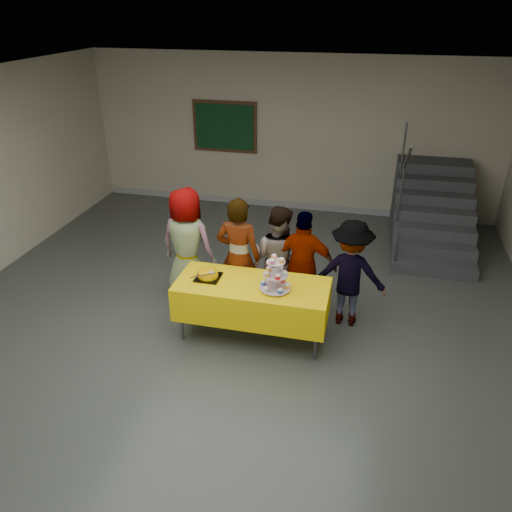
{
  "coord_description": "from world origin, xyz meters",
  "views": [
    {
      "loc": [
        1.57,
        -4.56,
        3.87
      ],
      "look_at": [
        0.32,
        0.73,
        1.05
      ],
      "focal_mm": 35.0,
      "sensor_mm": 36.0,
      "label": 1
    }
  ],
  "objects_px": {
    "staircase": "(431,212)",
    "noticeboard": "(225,127)",
    "schoolchild_c": "(278,258)",
    "schoolchild_e": "(350,273)",
    "schoolchild_b": "(239,257)",
    "schoolchild_d": "(303,265)",
    "schoolchild_a": "(187,245)",
    "bake_table": "(252,299)",
    "cupcake_stand": "(276,277)",
    "bear_cake": "(208,274)"
  },
  "relations": [
    {
      "from": "schoolchild_c",
      "to": "schoolchild_e",
      "type": "xyz_separation_m",
      "value": [
        0.98,
        -0.18,
        -0.02
      ]
    },
    {
      "from": "schoolchild_a",
      "to": "schoolchild_b",
      "type": "bearing_deg",
      "value": 174.55
    },
    {
      "from": "schoolchild_d",
      "to": "noticeboard",
      "type": "distance_m",
      "value": 4.45
    },
    {
      "from": "bear_cake",
      "to": "staircase",
      "type": "relative_size",
      "value": 0.15
    },
    {
      "from": "schoolchild_b",
      "to": "schoolchild_d",
      "type": "distance_m",
      "value": 0.86
    },
    {
      "from": "schoolchild_a",
      "to": "cupcake_stand",
      "type": "bearing_deg",
      "value": 159.45
    },
    {
      "from": "cupcake_stand",
      "to": "staircase",
      "type": "bearing_deg",
      "value": 60.47
    },
    {
      "from": "schoolchild_b",
      "to": "noticeboard",
      "type": "relative_size",
      "value": 1.28
    },
    {
      "from": "bake_table",
      "to": "schoolchild_b",
      "type": "distance_m",
      "value": 0.67
    },
    {
      "from": "schoolchild_d",
      "to": "noticeboard",
      "type": "height_order",
      "value": "noticeboard"
    },
    {
      "from": "noticeboard",
      "to": "staircase",
      "type": "bearing_deg",
      "value": -11.74
    },
    {
      "from": "cupcake_stand",
      "to": "schoolchild_a",
      "type": "xyz_separation_m",
      "value": [
        -1.41,
        0.8,
        -0.12
      ]
    },
    {
      "from": "cupcake_stand",
      "to": "schoolchild_a",
      "type": "bearing_deg",
      "value": 150.39
    },
    {
      "from": "bake_table",
      "to": "schoolchild_a",
      "type": "relative_size",
      "value": 1.14
    },
    {
      "from": "schoolchild_e",
      "to": "noticeboard",
      "type": "relative_size",
      "value": 1.12
    },
    {
      "from": "schoolchild_d",
      "to": "staircase",
      "type": "bearing_deg",
      "value": -120.09
    },
    {
      "from": "bake_table",
      "to": "staircase",
      "type": "height_order",
      "value": "staircase"
    },
    {
      "from": "cupcake_stand",
      "to": "noticeboard",
      "type": "distance_m",
      "value": 4.95
    },
    {
      "from": "bake_table",
      "to": "schoolchild_b",
      "type": "bearing_deg",
      "value": 120.69
    },
    {
      "from": "schoolchild_a",
      "to": "schoolchild_e",
      "type": "xyz_separation_m",
      "value": [
        2.25,
        -0.13,
        -0.09
      ]
    },
    {
      "from": "schoolchild_c",
      "to": "bear_cake",
      "type": "bearing_deg",
      "value": 65.52
    },
    {
      "from": "schoolchild_d",
      "to": "staircase",
      "type": "distance_m",
      "value": 3.49
    },
    {
      "from": "schoolchild_c",
      "to": "schoolchild_e",
      "type": "bearing_deg",
      "value": -171.53
    },
    {
      "from": "schoolchild_a",
      "to": "staircase",
      "type": "bearing_deg",
      "value": -131.51
    },
    {
      "from": "bake_table",
      "to": "schoolchild_c",
      "type": "xyz_separation_m",
      "value": [
        0.16,
        0.79,
        0.19
      ]
    },
    {
      "from": "staircase",
      "to": "schoolchild_e",
      "type": "bearing_deg",
      "value": -112.44
    },
    {
      "from": "schoolchild_b",
      "to": "schoolchild_c",
      "type": "height_order",
      "value": "schoolchild_b"
    },
    {
      "from": "schoolchild_c",
      "to": "noticeboard",
      "type": "height_order",
      "value": "noticeboard"
    },
    {
      "from": "schoolchild_b",
      "to": "schoolchild_d",
      "type": "xyz_separation_m",
      "value": [
        0.85,
        0.13,
        -0.08
      ]
    },
    {
      "from": "schoolchild_c",
      "to": "noticeboard",
      "type": "distance_m",
      "value": 4.16
    },
    {
      "from": "schoolchild_a",
      "to": "schoolchild_b",
      "type": "height_order",
      "value": "schoolchild_b"
    },
    {
      "from": "cupcake_stand",
      "to": "schoolchild_e",
      "type": "height_order",
      "value": "schoolchild_e"
    },
    {
      "from": "staircase",
      "to": "noticeboard",
      "type": "distance_m",
      "value": 4.26
    },
    {
      "from": "schoolchild_d",
      "to": "bear_cake",
      "type": "bearing_deg",
      "value": 31.96
    },
    {
      "from": "schoolchild_a",
      "to": "noticeboard",
      "type": "distance_m",
      "value": 3.82
    },
    {
      "from": "schoolchild_c",
      "to": "schoolchild_d",
      "type": "height_order",
      "value": "schoolchild_d"
    },
    {
      "from": "bake_table",
      "to": "schoolchild_c",
      "type": "bearing_deg",
      "value": 78.19
    },
    {
      "from": "schoolchild_a",
      "to": "schoolchild_e",
      "type": "height_order",
      "value": "schoolchild_a"
    },
    {
      "from": "staircase",
      "to": "schoolchild_b",
      "type": "bearing_deg",
      "value": -131.2
    },
    {
      "from": "schoolchild_b",
      "to": "schoolchild_e",
      "type": "height_order",
      "value": "schoolchild_b"
    },
    {
      "from": "schoolchild_d",
      "to": "bake_table",
      "type": "bearing_deg",
      "value": 52.62
    },
    {
      "from": "schoolchild_a",
      "to": "staircase",
      "type": "distance_m",
      "value": 4.53
    },
    {
      "from": "cupcake_stand",
      "to": "bear_cake",
      "type": "relative_size",
      "value": 1.24
    },
    {
      "from": "bake_table",
      "to": "cupcake_stand",
      "type": "xyz_separation_m",
      "value": [
        0.3,
        -0.07,
        0.38
      ]
    },
    {
      "from": "bake_table",
      "to": "cupcake_stand",
      "type": "bearing_deg",
      "value": -12.86
    },
    {
      "from": "schoolchild_a",
      "to": "schoolchild_c",
      "type": "bearing_deg",
      "value": -168.45
    },
    {
      "from": "schoolchild_c",
      "to": "staircase",
      "type": "xyz_separation_m",
      "value": [
        2.22,
        2.81,
        -0.26
      ]
    },
    {
      "from": "schoolchild_a",
      "to": "noticeboard",
      "type": "bearing_deg",
      "value": -72.76
    },
    {
      "from": "schoolchild_b",
      "to": "staircase",
      "type": "distance_m",
      "value": 4.1
    },
    {
      "from": "schoolchild_d",
      "to": "noticeboard",
      "type": "xyz_separation_m",
      "value": [
        -2.18,
        3.79,
        0.85
      ]
    }
  ]
}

